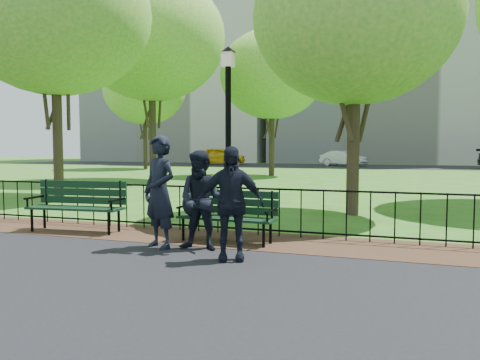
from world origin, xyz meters
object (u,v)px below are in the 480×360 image
(taxi, at_px, (220,156))
(sedan_silver, at_px, (343,158))
(lamppost, at_px, (228,127))
(person_mid, at_px, (202,200))
(tree_mid_w, at_px, (151,38))
(tree_near_w, at_px, (54,13))
(person_left, at_px, (160,192))
(park_bench_left_a, at_px, (78,200))
(park_bench_main, at_px, (214,208))
(tree_far_c, at_px, (272,74))
(tree_near_e, at_px, (355,17))
(tree_far_w, at_px, (145,90))
(person_right, at_px, (230,203))

(taxi, distance_m, sedan_silver, 11.30)
(lamppost, height_order, person_mid, lamppost)
(tree_mid_w, relative_size, person_mid, 6.31)
(tree_near_w, height_order, tree_mid_w, tree_mid_w)
(taxi, bearing_deg, tree_near_w, 172.85)
(person_left, xyz_separation_m, taxi, (-12.20, 34.02, -0.10))
(person_left, bearing_deg, person_mid, 29.13)
(park_bench_left_a, bearing_deg, sedan_silver, 82.63)
(tree_near_w, distance_m, person_left, 10.10)
(tree_mid_w, xyz_separation_m, person_mid, (8.52, -13.62, -6.11))
(park_bench_main, relative_size, tree_mid_w, 0.17)
(park_bench_main, height_order, tree_far_c, tree_far_c)
(tree_near_e, relative_size, sedan_silver, 1.68)
(park_bench_left_a, distance_m, lamppost, 3.51)
(person_mid, bearing_deg, sedan_silver, 88.38)
(tree_far_w, height_order, taxi, tree_far_w)
(person_left, bearing_deg, tree_far_w, 143.94)
(tree_far_c, height_order, taxi, tree_far_c)
(tree_far_w, height_order, person_mid, tree_far_w)
(lamppost, height_order, taxi, lamppost)
(park_bench_left_a, distance_m, tree_mid_w, 15.36)
(lamppost, distance_m, tree_far_w, 26.53)
(tree_far_c, relative_size, person_mid, 5.29)
(tree_near_w, relative_size, person_right, 5.13)
(lamppost, height_order, tree_far_c, tree_far_c)
(tree_far_c, xyz_separation_m, person_left, (3.31, -19.43, -4.87))
(park_bench_main, relative_size, tree_far_c, 0.21)
(person_right, bearing_deg, tree_mid_w, 103.89)
(tree_far_c, bearing_deg, tree_far_w, 154.83)
(park_bench_left_a, distance_m, tree_far_c, 19.33)
(park_bench_left_a, xyz_separation_m, taxi, (-9.97, 33.18, 0.21))
(person_left, xyz_separation_m, sedan_silver, (-0.91, 34.51, -0.24))
(tree_far_w, bearing_deg, tree_near_e, -49.02)
(person_mid, bearing_deg, tree_mid_w, 117.70)
(park_bench_left_a, relative_size, person_left, 1.06)
(park_bench_left_a, relative_size, person_right, 1.17)
(person_right, bearing_deg, lamppost, 91.50)
(tree_far_c, relative_size, sedan_silver, 2.07)
(tree_near_e, bearing_deg, lamppost, -144.17)
(taxi, bearing_deg, tree_far_c, -166.70)
(tree_far_w, bearing_deg, person_right, -57.51)
(tree_far_c, bearing_deg, person_mid, -78.27)
(tree_near_w, distance_m, person_mid, 10.60)
(tree_mid_w, distance_m, person_left, 16.86)
(lamppost, xyz_separation_m, tree_near_e, (2.54, 1.83, 2.62))
(tree_mid_w, relative_size, person_right, 6.05)
(tree_far_c, relative_size, tree_far_w, 0.97)
(tree_far_c, bearing_deg, lamppost, -78.39)
(tree_near_w, height_order, taxi, tree_near_w)
(tree_near_w, height_order, tree_far_w, tree_far_w)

